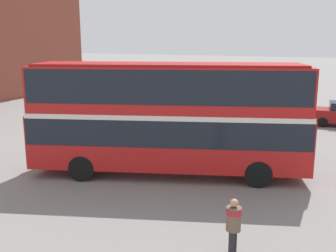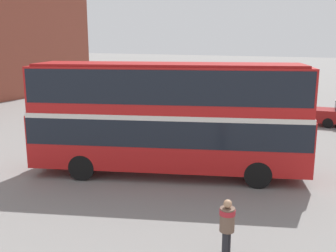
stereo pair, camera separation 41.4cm
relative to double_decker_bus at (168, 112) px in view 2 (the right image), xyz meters
The scene contains 4 objects.
ground_plane 3.29m from the double_decker_bus, 32.50° to the left, with size 240.00×240.00×0.00m, color gray.
double_decker_bus is the anchor object (origin of this frame).
pedestrian_foreground 7.04m from the double_decker_bus, 50.14° to the right, with size 0.42×0.42×1.68m.
parked_car_kerb_near 12.84m from the double_decker_bus, 139.22° to the left, with size 4.21×1.90×1.53m.
Camera 2 is at (5.68, -15.25, 5.66)m, focal length 42.00 mm.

